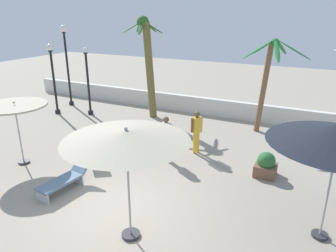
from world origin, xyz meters
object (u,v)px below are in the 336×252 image
object	(u,v)px
guest_2	(166,134)
planter	(266,165)
lounge_chair_2	(66,178)
patio_umbrella_3	(15,109)
lamp_post_3	(66,55)
palm_tree_2	(268,73)
patio_umbrella_1	(126,136)
lamp_post_2	(88,80)
lounge_chair_0	(95,146)
palm_tree_0	(148,58)
guest_1	(197,128)
lamp_post_1	(53,72)

from	to	relation	value
guest_2	planter	bearing A→B (deg)	6.60
lounge_chair_2	guest_2	distance (m)	3.78
patio_umbrella_3	lamp_post_3	xyz separation A→B (m)	(-3.92, 6.73, 0.87)
palm_tree_2	guest_2	size ratio (longest dim) A/B	2.47
patio_umbrella_1	lamp_post_2	bearing A→B (deg)	134.94
lamp_post_3	lounge_chair_0	world-z (taller)	lamp_post_3
guest_2	lamp_post_2	bearing A→B (deg)	153.00
palm_tree_0	lounge_chair_2	distance (m)	8.16
guest_1	palm_tree_2	bearing A→B (deg)	62.21
patio_umbrella_3	lamp_post_1	world-z (taller)	lamp_post_1
lamp_post_3	guest_2	size ratio (longest dim) A/B	2.69
guest_2	palm_tree_2	bearing A→B (deg)	60.28
palm_tree_2	guest_2	distance (m)	5.59
lamp_post_2	patio_umbrella_3	bearing A→B (deg)	-74.01
lamp_post_3	lounge_chair_2	size ratio (longest dim) A/B	2.36
lamp_post_1	lamp_post_2	world-z (taller)	lamp_post_1
planter	lounge_chair_0	bearing A→B (deg)	-167.65
palm_tree_2	lounge_chair_0	xyz separation A→B (m)	(-5.22, -5.55, -2.34)
lamp_post_1	guest_2	size ratio (longest dim) A/B	2.18
lounge_chair_0	planter	distance (m)	6.30
lamp_post_2	guest_1	distance (m)	7.33
lamp_post_2	lounge_chair_0	bearing A→B (deg)	-48.54
planter	patio_umbrella_1	bearing A→B (deg)	-117.15
patio_umbrella_1	palm_tree_0	xyz separation A→B (m)	(-4.40, 8.57, 0.42)
patio_umbrella_3	guest_1	world-z (taller)	patio_umbrella_3
lamp_post_2	guest_2	distance (m)	7.01
patio_umbrella_1	palm_tree_2	xyz separation A→B (m)	(1.46, 8.86, 0.08)
palm_tree_2	lounge_chair_0	world-z (taller)	palm_tree_2
lamp_post_3	lounge_chair_0	bearing A→B (deg)	-40.72
patio_umbrella_1	lounge_chair_0	size ratio (longest dim) A/B	1.54
guest_1	planter	distance (m)	2.94
lounge_chair_0	planter	world-z (taller)	planter
lounge_chair_2	lamp_post_2	bearing A→B (deg)	124.34
patio_umbrella_1	lamp_post_2	distance (m)	10.48
patio_umbrella_3	lounge_chair_0	world-z (taller)	patio_umbrella_3
lounge_chair_0	guest_1	bearing A→B (deg)	31.00
palm_tree_2	lounge_chair_0	size ratio (longest dim) A/B	2.26
palm_tree_0	lamp_post_1	world-z (taller)	palm_tree_0
lounge_chair_0	guest_1	distance (m)	3.97
lamp_post_1	lounge_chair_0	world-z (taller)	lamp_post_1
lamp_post_2	lounge_chair_0	world-z (taller)	lamp_post_2
patio_umbrella_3	lamp_post_3	bearing A→B (deg)	120.20
patio_umbrella_3	guest_1	distance (m)	6.56
lamp_post_1	lounge_chair_0	distance (m)	6.61
lamp_post_3	patio_umbrella_3	bearing A→B (deg)	-59.80
palm_tree_2	planter	bearing A→B (deg)	-77.55
guest_2	planter	size ratio (longest dim) A/B	2.00
lounge_chair_2	planter	size ratio (longest dim) A/B	2.28
lamp_post_2	guest_2	size ratio (longest dim) A/B	2.09
patio_umbrella_1	lamp_post_3	size ratio (longest dim) A/B	0.63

